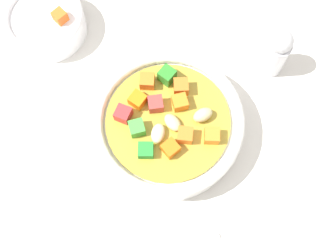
{
  "coord_description": "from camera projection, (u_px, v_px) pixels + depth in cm",
  "views": [
    {
      "loc": [
        -13.84,
        -9.27,
        51.89
      ],
      "look_at": [
        0.0,
        0.0,
        2.26
      ],
      "focal_mm": 45.0,
      "sensor_mm": 36.0,
      "label": 1
    }
  ],
  "objects": [
    {
      "name": "soup_bowl_main",
      "position": [
        168.0,
        125.0,
        0.52
      ],
      "size": [
        18.51,
        18.51,
        6.1
      ],
      "color": "white",
      "rests_on": "ground_plane"
    },
    {
      "name": "spoon",
      "position": [
        221.0,
        235.0,
        0.5
      ],
      "size": [
        18.11,
        19.1,
        0.91
      ],
      "rotation": [
        0.0,
        0.0,
        5.47
      ],
      "color": "silver",
      "rests_on": "ground_plane"
    },
    {
      "name": "pepper_shaker",
      "position": [
        276.0,
        52.0,
        0.54
      ],
      "size": [
        3.37,
        3.37,
        8.27
      ],
      "color": "silver",
      "rests_on": "ground_plane"
    },
    {
      "name": "side_bowl_small",
      "position": [
        46.0,
        22.0,
        0.57
      ],
      "size": [
        10.71,
        10.71,
        4.83
      ],
      "color": "white",
      "rests_on": "ground_plane"
    },
    {
      "name": "ground_plane",
      "position": [
        168.0,
        134.0,
        0.55
      ],
      "size": [
        140.0,
        140.0,
        2.0
      ],
      "primitive_type": "cube",
      "color": "silver"
    }
  ]
}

